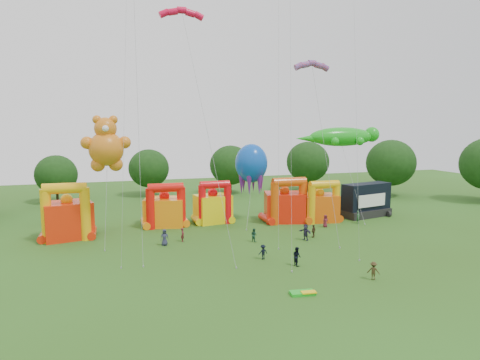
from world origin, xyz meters
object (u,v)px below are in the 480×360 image
object	(u,v)px
bouncy_castle_0	(67,217)
spectator_4	(314,231)
stage_trailer	(366,200)
gecko_kite	(343,143)
octopus_kite	(251,181)
teddy_bear_kite	(106,160)
spectator_0	(164,237)
bouncy_castle_2	(213,206)

from	to	relation	value
bouncy_castle_0	spectator_4	xyz separation A→B (m)	(28.49, -8.29, -1.83)
stage_trailer	gecko_kite	world-z (taller)	gecko_kite
octopus_kite	teddy_bear_kite	bearing A→B (deg)	-163.79
octopus_kite	spectator_0	size ratio (longest dim) A/B	5.85
gecko_kite	spectator_4	distance (m)	17.37
gecko_kite	octopus_kite	world-z (taller)	gecko_kite
bouncy_castle_2	spectator_0	xyz separation A→B (m)	(-8.02, -9.60, -1.37)
spectator_0	spectator_4	bearing A→B (deg)	-3.77
bouncy_castle_0	spectator_0	bearing A→B (deg)	-31.09
spectator_4	spectator_0	bearing A→B (deg)	-44.25
bouncy_castle_0	gecko_kite	xyz separation A→B (m)	(38.24, 1.88, 8.33)
gecko_kite	spectator_0	size ratio (longest dim) A/B	7.26
bouncy_castle_2	spectator_0	world-z (taller)	bouncy_castle_2
spectator_4	bouncy_castle_2	bearing A→B (deg)	-87.89
octopus_kite	spectator_4	size ratio (longest dim) A/B	6.95
stage_trailer	octopus_kite	xyz separation A→B (m)	(-17.67, 1.75, 3.41)
gecko_kite	teddy_bear_kite	bearing A→B (deg)	-171.01
bouncy_castle_0	spectator_0	world-z (taller)	bouncy_castle_0
octopus_kite	spectator_0	world-z (taller)	octopus_kite
bouncy_castle_0	stage_trailer	bearing A→B (deg)	0.55
bouncy_castle_2	spectator_0	size ratio (longest dim) A/B	3.20
octopus_kite	spectator_4	xyz separation A→B (m)	(4.60, -10.44, -5.03)
bouncy_castle_2	gecko_kite	distance (m)	21.38
stage_trailer	octopus_kite	world-z (taller)	octopus_kite
spectator_0	spectator_4	distance (m)	17.87
stage_trailer	octopus_kite	distance (m)	18.09
bouncy_castle_2	spectator_4	world-z (taller)	bouncy_castle_2
bouncy_castle_0	gecko_kite	size ratio (longest dim) A/B	0.51
teddy_bear_kite	spectator_4	size ratio (longest dim) A/B	9.29
stage_trailer	gecko_kite	xyz separation A→B (m)	(-3.33, 1.48, 8.54)
octopus_kite	stage_trailer	bearing A→B (deg)	-5.66
gecko_kite	stage_trailer	bearing A→B (deg)	-23.94
bouncy_castle_2	octopus_kite	bearing A→B (deg)	-10.91
bouncy_castle_2	gecko_kite	size ratio (longest dim) A/B	0.44
bouncy_castle_2	spectator_0	distance (m)	12.59
bouncy_castle_0	teddy_bear_kite	distance (m)	9.15
bouncy_castle_0	gecko_kite	bearing A→B (deg)	2.81
gecko_kite	spectator_4	world-z (taller)	gecko_kite
bouncy_castle_0	teddy_bear_kite	size ratio (longest dim) A/B	0.47
stage_trailer	octopus_kite	size ratio (longest dim) A/B	0.74
bouncy_castle_2	spectator_4	bearing A→B (deg)	-49.52
bouncy_castle_2	stage_trailer	xyz separation A→B (m)	(22.84, -2.75, 0.11)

